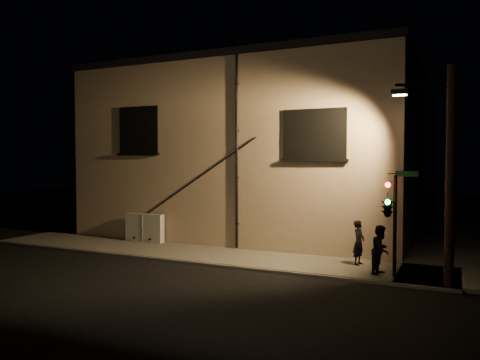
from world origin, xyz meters
The scene contains 8 objects.
ground centered at (0.00, 0.00, 0.00)m, with size 90.00×90.00×0.00m, color black.
sidewalk centered at (1.22, 4.39, 0.06)m, with size 21.00×16.00×0.12m.
building centered at (-3.00, 8.99, 4.40)m, with size 16.20×12.23×8.80m.
utility_cabinet centered at (-6.50, 2.70, 0.78)m, with size 1.99×0.34×1.31m, color beige.
pedestrian_a centered at (3.58, 1.99, 0.93)m, with size 0.59×0.39×1.63m, color black.
pedestrian_b centered at (4.52, 0.85, 0.94)m, with size 0.80×0.62×1.64m, color black.
traffic_signal centered at (4.78, 0.57, 2.46)m, with size 1.22×2.04×3.47m.
streetlamp_pole centered at (6.51, 0.25, 3.63)m, with size 2.02×1.38×6.79m.
Camera 1 is at (6.79, -15.23, 3.91)m, focal length 35.00 mm.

